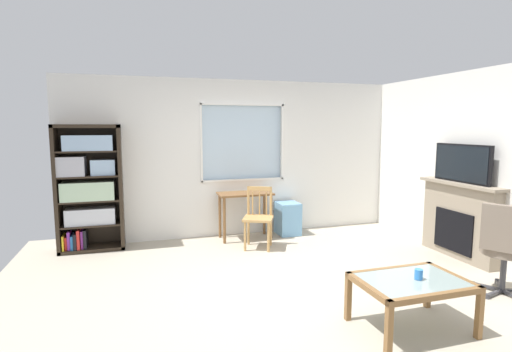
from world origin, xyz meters
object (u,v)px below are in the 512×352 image
at_px(office_chair, 504,245).
at_px(sippy_cup, 419,274).
at_px(wooden_chair, 258,217).
at_px(plastic_drawer_unit, 288,218).
at_px(fireplace, 459,220).
at_px(bookshelf, 88,186).
at_px(desk_under_window, 245,201).
at_px(tv, 462,163).
at_px(coffee_table, 412,287).

relative_size(office_chair, sippy_cup, 11.11).
relative_size(wooden_chair, plastic_drawer_unit, 1.69).
distance_m(plastic_drawer_unit, fireplace, 2.55).
xyz_separation_m(bookshelf, plastic_drawer_unit, (3.06, -0.06, -0.68)).
relative_size(desk_under_window, sippy_cup, 9.52).
bearing_deg(office_chair, bookshelf, 145.50).
bearing_deg(bookshelf, fireplace, -20.75).
distance_m(plastic_drawer_unit, tv, 2.73).
height_order(plastic_drawer_unit, office_chair, office_chair).
bearing_deg(sippy_cup, fireplace, 38.06).
relative_size(bookshelf, plastic_drawer_unit, 3.42).
relative_size(plastic_drawer_unit, tv, 0.58).
height_order(fireplace, tv, tv).
bearing_deg(fireplace, office_chair, -114.79).
xyz_separation_m(tv, office_chair, (-0.51, -1.14, -0.75)).
relative_size(bookshelf, tv, 1.99).
distance_m(wooden_chair, sippy_cup, 2.75).
distance_m(fireplace, office_chair, 1.26).
relative_size(desk_under_window, wooden_chair, 0.95).
bearing_deg(sippy_cup, coffee_table, 164.18).
distance_m(bookshelf, sippy_cup, 4.49).
xyz_separation_m(wooden_chair, plastic_drawer_unit, (0.69, 0.57, -0.20)).
height_order(bookshelf, coffee_table, bookshelf).
relative_size(fireplace, office_chair, 1.29).
xyz_separation_m(bookshelf, fireplace, (4.87, -1.84, -0.42)).
bearing_deg(fireplace, bookshelf, 159.25).
xyz_separation_m(office_chair, sippy_cup, (-1.34, -0.32, -0.05)).
relative_size(bookshelf, wooden_chair, 2.02).
distance_m(bookshelf, tv, 5.20).
bearing_deg(desk_under_window, bookshelf, 177.37).
distance_m(desk_under_window, sippy_cup, 3.27).
bearing_deg(wooden_chair, desk_under_window, 96.65).
distance_m(wooden_chair, plastic_drawer_unit, 0.92).
bearing_deg(office_chair, coffee_table, -167.71).
xyz_separation_m(desk_under_window, office_chair, (2.03, -2.88, -0.05)).
bearing_deg(fireplace, wooden_chair, 153.92).
relative_size(fireplace, tv, 1.40).
xyz_separation_m(tv, coffee_table, (-1.90, -1.44, -0.91)).
xyz_separation_m(bookshelf, coffee_table, (2.95, -3.29, -0.55)).
distance_m(office_chair, sippy_cup, 1.37).
bearing_deg(plastic_drawer_unit, bookshelf, 178.95).
distance_m(tv, office_chair, 1.45).
xyz_separation_m(desk_under_window, tv, (2.54, -1.74, 0.69)).
distance_m(plastic_drawer_unit, office_chair, 3.21).
distance_m(tv, coffee_table, 2.55).
distance_m(wooden_chair, coffee_table, 2.73).
xyz_separation_m(bookshelf, desk_under_window, (2.31, -0.11, -0.34)).
relative_size(bookshelf, sippy_cup, 20.23).
bearing_deg(sippy_cup, wooden_chair, 103.30).
height_order(bookshelf, desk_under_window, bookshelf).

